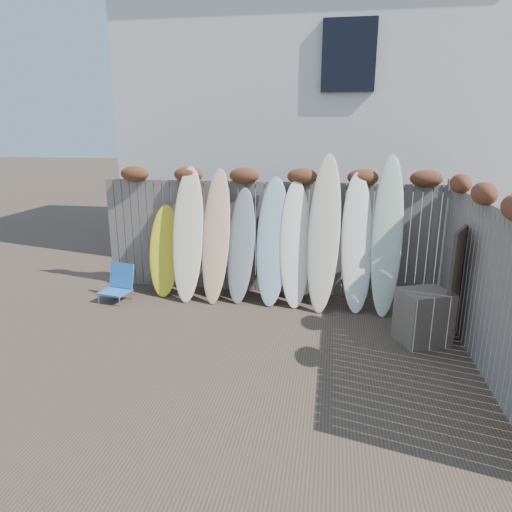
% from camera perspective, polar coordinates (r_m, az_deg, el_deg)
% --- Properties ---
extents(ground, '(80.00, 80.00, 0.00)m').
position_cam_1_polar(ground, '(6.23, -1.87, -11.86)').
color(ground, '#493A2D').
extents(back_fence, '(6.05, 0.28, 2.24)m').
position_cam_1_polar(back_fence, '(8.06, 1.83, 3.48)').
color(back_fence, slate).
rests_on(back_fence, ground).
extents(right_fence, '(0.28, 4.40, 2.24)m').
position_cam_1_polar(right_fence, '(6.22, 26.74, -2.26)').
color(right_fence, slate).
rests_on(right_fence, ground).
extents(house, '(8.50, 5.50, 6.33)m').
position_cam_1_polar(house, '(11.94, 6.89, 17.04)').
color(house, silver).
rests_on(house, ground).
extents(beach_chair, '(0.55, 0.57, 0.62)m').
position_cam_1_polar(beach_chair, '(8.27, -16.83, -3.33)').
color(beach_chair, blue).
rests_on(beach_chair, ground).
extents(wooden_crate, '(0.80, 0.74, 0.75)m').
position_cam_1_polar(wooden_crate, '(6.75, 20.20, -7.13)').
color(wooden_crate, brown).
rests_on(wooden_crate, ground).
extents(lattice_panel, '(0.48, 0.98, 1.59)m').
position_cam_1_polar(lattice_panel, '(7.06, 23.91, -2.90)').
color(lattice_panel, '#493B2C').
rests_on(lattice_panel, ground).
extents(surfboard_0, '(0.59, 0.61, 1.59)m').
position_cam_1_polar(surfboard_0, '(8.25, -11.36, 0.66)').
color(surfboard_0, yellow).
rests_on(surfboard_0, ground).
extents(surfboard_1, '(0.58, 0.83, 2.27)m').
position_cam_1_polar(surfboard_1, '(7.93, -8.48, 2.74)').
color(surfboard_1, beige).
rests_on(surfboard_1, ground).
extents(surfboard_2, '(0.49, 0.80, 2.24)m').
position_cam_1_polar(surfboard_2, '(7.80, -5.01, 2.52)').
color(surfboard_2, '#FBC485').
rests_on(surfboard_2, ground).
extents(surfboard_3, '(0.52, 0.71, 1.92)m').
position_cam_1_polar(surfboard_3, '(7.78, -1.88, 1.33)').
color(surfboard_3, gray).
rests_on(surfboard_3, ground).
extents(surfboard_4, '(0.55, 0.76, 2.11)m').
position_cam_1_polar(surfboard_4, '(7.66, 2.09, 1.87)').
color(surfboard_4, '#9BC1CE').
rests_on(surfboard_4, ground).
extents(surfboard_5, '(0.58, 0.77, 2.06)m').
position_cam_1_polar(surfboard_5, '(7.61, 4.92, 1.51)').
color(surfboard_5, white).
rests_on(surfboard_5, ground).
extents(surfboard_6, '(0.58, 0.91, 2.49)m').
position_cam_1_polar(surfboard_6, '(7.48, 8.50, 2.87)').
color(surfboard_6, beige).
rests_on(surfboard_6, ground).
extents(surfboard_7, '(0.56, 0.81, 2.21)m').
position_cam_1_polar(surfboard_7, '(7.56, 12.50, 1.68)').
color(surfboard_7, white).
rests_on(surfboard_7, ground).
extents(surfboard_8, '(0.55, 0.91, 2.49)m').
position_cam_1_polar(surfboard_8, '(7.53, 16.09, 2.50)').
color(surfboard_8, beige).
rests_on(surfboard_8, ground).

